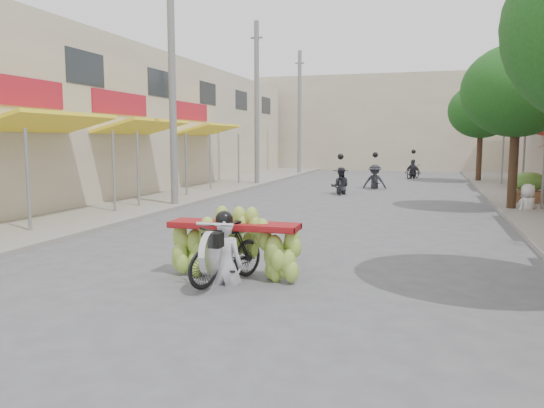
{
  "coord_description": "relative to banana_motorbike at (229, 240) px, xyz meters",
  "views": [
    {
      "loc": [
        2.84,
        -4.2,
        2.29
      ],
      "look_at": [
        0.08,
        5.14,
        1.1
      ],
      "focal_mm": 35.0,
      "sensor_mm": 36.0,
      "label": 1
    }
  ],
  "objects": [
    {
      "name": "ground",
      "position": [
        0.21,
        -3.68,
        -0.67
      ],
      "size": [
        120.0,
        120.0,
        0.0
      ],
      "primitive_type": "plane",
      "color": "#58585E",
      "rests_on": "ground"
    },
    {
      "name": "sidewalk_left",
      "position": [
        -6.79,
        11.32,
        -0.61
      ],
      "size": [
        4.0,
        60.0,
        0.12
      ],
      "primitive_type": "cube",
      "color": "gray",
      "rests_on": "ground"
    },
    {
      "name": "shophouse_row_left",
      "position": [
        -11.77,
        10.29,
        2.33
      ],
      "size": [
        9.77,
        40.0,
        6.0
      ],
      "color": "#BEB096",
      "rests_on": "ground"
    },
    {
      "name": "far_building",
      "position": [
        0.21,
        34.32,
        2.83
      ],
      "size": [
        20.0,
        6.0,
        7.0
      ],
      "primitive_type": "cube",
      "color": "#BEB096",
      "rests_on": "ground"
    },
    {
      "name": "utility_pole_mid",
      "position": [
        -5.19,
        8.32,
        3.36
      ],
      "size": [
        0.6,
        0.24,
        8.0
      ],
      "color": "slate",
      "rests_on": "ground"
    },
    {
      "name": "utility_pole_far",
      "position": [
        -5.19,
        17.32,
        3.36
      ],
      "size": [
        0.6,
        0.24,
        8.0
      ],
      "color": "slate",
      "rests_on": "ground"
    },
    {
      "name": "utility_pole_back",
      "position": [
        -5.19,
        26.32,
        3.36
      ],
      "size": [
        0.6,
        0.24,
        8.0
      ],
      "color": "slate",
      "rests_on": "ground"
    },
    {
      "name": "street_tree_mid",
      "position": [
        5.61,
        10.32,
        3.12
      ],
      "size": [
        3.4,
        3.4,
        5.25
      ],
      "color": "#3A2719",
      "rests_on": "ground"
    },
    {
      "name": "street_tree_far",
      "position": [
        5.61,
        22.32,
        3.12
      ],
      "size": [
        3.4,
        3.4,
        5.25
      ],
      "color": "#3A2719",
      "rests_on": "ground"
    },
    {
      "name": "produce_crate_far",
      "position": [
        6.41,
        12.32,
        0.05
      ],
      "size": [
        1.2,
        0.88,
        1.16
      ],
      "color": "brown",
      "rests_on": "ground"
    },
    {
      "name": "banana_motorbike",
      "position": [
        0.0,
        0.0,
        0.0
      ],
      "size": [
        2.2,
        1.84,
        1.95
      ],
      "color": "black",
      "rests_on": "ground"
    },
    {
      "name": "pedestrian",
      "position": [
        6.07,
        10.21,
        0.25
      ],
      "size": [
        0.89,
        0.87,
        1.59
      ],
      "rotation": [
        0.0,
        0.0,
        3.88
      ],
      "color": "white",
      "rests_on": "ground"
    },
    {
      "name": "bg_motorbike_a",
      "position": [
        -0.5,
        14.24,
        0.06
      ],
      "size": [
        0.88,
        1.82,
        1.95
      ],
      "color": "black",
      "rests_on": "ground"
    },
    {
      "name": "bg_motorbike_b",
      "position": [
        0.65,
        17.15,
        0.16
      ],
      "size": [
        1.11,
        1.92,
        1.95
      ],
      "color": "black",
      "rests_on": "ground"
    },
    {
      "name": "bg_motorbike_c",
      "position": [
        2.17,
        24.54,
        0.17
      ],
      "size": [
        1.11,
        1.53,
        1.95
      ],
      "color": "black",
      "rests_on": "ground"
    }
  ]
}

